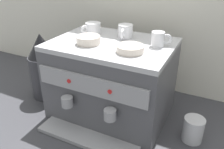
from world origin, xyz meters
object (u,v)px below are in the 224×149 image
at_px(ceramic_bowl_0, 88,40).
at_px(coffee_grinder, 44,67).
at_px(ceramic_cup_2, 93,28).
at_px(ceramic_bowl_1, 130,49).
at_px(ceramic_cup_1, 159,39).
at_px(ceramic_cup_0, 125,31).
at_px(espresso_machine, 112,79).
at_px(milk_pitcher, 193,129).

bearing_deg(ceramic_bowl_0, coffee_grinder, 173.06).
bearing_deg(ceramic_cup_2, ceramic_bowl_1, -30.00).
relative_size(ceramic_bowl_0, coffee_grinder, 0.29).
xyz_separation_m(ceramic_bowl_1, coffee_grinder, (-0.58, 0.06, -0.23)).
relative_size(ceramic_cup_1, ceramic_cup_2, 0.85).
relative_size(ceramic_cup_0, ceramic_cup_1, 1.22).
relative_size(ceramic_bowl_1, coffee_grinder, 0.30).
xyz_separation_m(ceramic_cup_0, ceramic_bowl_0, (-0.12, -0.17, -0.02)).
height_order(ceramic_bowl_1, coffee_grinder, ceramic_bowl_1).
distance_m(ceramic_cup_0, coffee_grinder, 0.55).
bearing_deg(ceramic_bowl_1, ceramic_cup_2, 150.00).
distance_m(espresso_machine, ceramic_cup_0, 0.26).
bearing_deg(milk_pitcher, espresso_machine, 175.12).
distance_m(ceramic_bowl_0, coffee_grinder, 0.43).
bearing_deg(ceramic_bowl_1, coffee_grinder, 174.45).
xyz_separation_m(espresso_machine, coffee_grinder, (-0.45, -0.02, -0.01)).
bearing_deg(ceramic_cup_1, milk_pitcher, -21.03).
relative_size(ceramic_cup_0, ceramic_bowl_0, 0.99).
distance_m(ceramic_cup_2, ceramic_bowl_1, 0.34).
distance_m(ceramic_cup_0, ceramic_cup_1, 0.20).
bearing_deg(coffee_grinder, espresso_machine, 3.13).
xyz_separation_m(ceramic_bowl_0, milk_pitcher, (0.54, 0.03, -0.37)).
height_order(ceramic_cup_0, milk_pitcher, ceramic_cup_0).
relative_size(ceramic_cup_0, coffee_grinder, 0.28).
distance_m(ceramic_cup_0, ceramic_bowl_1, 0.21).
bearing_deg(ceramic_cup_2, ceramic_bowl_0, -66.29).
height_order(ceramic_bowl_0, coffee_grinder, ceramic_bowl_0).
xyz_separation_m(ceramic_cup_0, milk_pitcher, (0.42, -0.14, -0.39)).
bearing_deg(ceramic_bowl_0, ceramic_cup_0, 53.78).
bearing_deg(espresso_machine, ceramic_cup_2, 151.16).
height_order(espresso_machine, milk_pitcher, espresso_machine).
relative_size(ceramic_cup_1, coffee_grinder, 0.23).
bearing_deg(ceramic_cup_0, ceramic_cup_1, -14.24).
relative_size(espresso_machine, ceramic_cup_1, 6.38).
distance_m(espresso_machine, ceramic_bowl_1, 0.27).
xyz_separation_m(ceramic_cup_2, ceramic_bowl_0, (0.07, -0.16, -0.01)).
bearing_deg(ceramic_cup_1, espresso_machine, -167.29).
bearing_deg(ceramic_cup_2, espresso_machine, -28.84).
relative_size(ceramic_cup_2, coffee_grinder, 0.28).
bearing_deg(coffee_grinder, ceramic_bowl_0, -6.94).
relative_size(ceramic_cup_2, ceramic_bowl_0, 0.95).
height_order(ceramic_bowl_0, milk_pitcher, ceramic_bowl_0).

